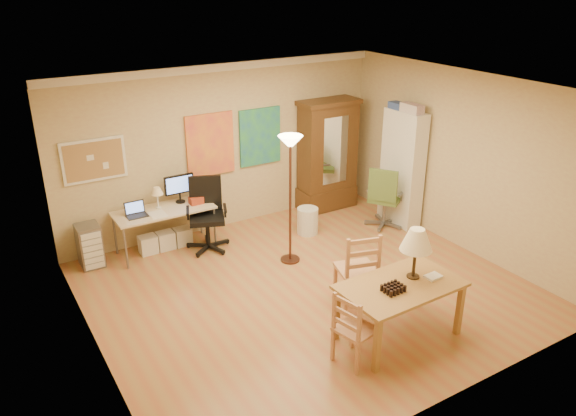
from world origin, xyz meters
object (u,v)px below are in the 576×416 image
dining_table (406,271)px  bookshelf (402,169)px  armoire (327,162)px  office_chair_green (384,211)px  computer_desk (166,224)px  office_chair_black (208,230)px

dining_table → bookshelf: 3.26m
dining_table → armoire: (1.46, 3.65, 0.02)m
dining_table → office_chair_green: size_ratio=1.34×
computer_desk → office_chair_green: 3.58m
office_chair_green → dining_table: bearing=-126.3°
office_chair_black → armoire: size_ratio=0.57×
dining_table → armoire: bearing=68.1°
office_chair_black → armoire: 2.60m
office_chair_green → office_chair_black: bearing=164.3°
computer_desk → office_chair_black: bearing=-28.9°
office_chair_black → office_chair_green: office_chair_black is taller
bookshelf → office_chair_black: bearing=165.9°
computer_desk → bookshelf: bookshelf is taller
dining_table → office_chair_black: 3.46m
armoire → bookshelf: size_ratio=1.02×
bookshelf → office_chair_green: bearing=-179.5°
office_chair_black → bookshelf: bookshelf is taller
office_chair_green → armoire: 1.36m
dining_table → bookshelf: size_ratio=0.73×
office_chair_black → bookshelf: size_ratio=0.58×
dining_table → armoire: 3.93m
bookshelf → computer_desk: bearing=163.6°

